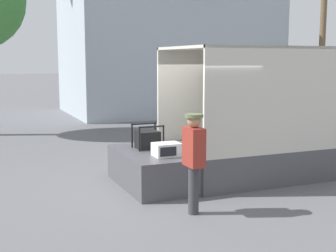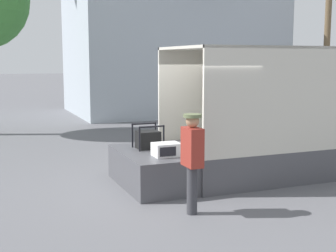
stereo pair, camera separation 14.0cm
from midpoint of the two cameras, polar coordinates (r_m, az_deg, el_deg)
name	(u,v)px [view 2 (the right image)]	position (r m, az deg, el deg)	size (l,w,h in m)	color
ground_plane	(178,183)	(10.09, 1.64, -6.92)	(160.00, 160.00, 0.00)	slate
box_truck	(324,132)	(11.95, 18.79, -0.75)	(6.56, 2.39, 2.89)	silver
tailgate_deck	(151,169)	(9.78, -1.66, -5.23)	(1.23, 2.27, 0.72)	#4C4C51
microwave	(166,150)	(9.24, 0.25, -2.89)	(0.52, 0.42, 0.26)	white
portable_generator	(149,139)	(10.03, -1.96, -1.63)	(0.57, 0.53, 0.52)	black
worker_person	(192,153)	(7.87, 3.49, -3.33)	(0.31, 0.44, 1.72)	#38383D
house_backdrop	(172,13)	(23.83, 0.70, 13.57)	(10.33, 6.66, 9.57)	#A8B2BC
utility_pole	(328,25)	(22.56, 19.07, 11.54)	(1.80, 0.28, 7.95)	brown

